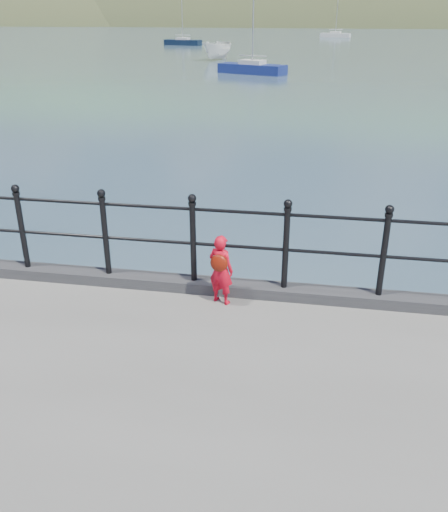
% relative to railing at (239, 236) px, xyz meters
% --- Properties ---
extents(ground, '(600.00, 600.00, 0.00)m').
position_rel_railing_xyz_m(ground, '(-0.00, 0.15, -1.82)').
color(ground, '#2D4251').
rests_on(ground, ground).
extents(kerb, '(60.00, 0.30, 0.15)m').
position_rel_railing_xyz_m(kerb, '(-0.00, -0.00, -0.75)').
color(kerb, '#28282B').
rests_on(kerb, quay).
extents(railing, '(18.11, 0.11, 1.20)m').
position_rel_railing_xyz_m(railing, '(0.00, 0.00, 0.00)').
color(railing, black).
rests_on(railing, kerb).
extents(far_shore, '(830.00, 200.00, 156.00)m').
position_rel_railing_xyz_m(far_shore, '(38.34, 239.56, -24.39)').
color(far_shore, '#333A21').
rests_on(far_shore, ground).
extents(child, '(0.40, 0.35, 0.93)m').
position_rel_railing_xyz_m(child, '(-0.18, -0.28, -0.35)').
color(child, red).
rests_on(child, quay).
extents(launch_white, '(3.05, 4.86, 1.76)m').
position_rel_railing_xyz_m(launch_white, '(-9.29, 48.53, -0.95)').
color(launch_white, white).
rests_on(launch_white, ground).
extents(sailboat_deep, '(5.42, 2.81, 7.83)m').
position_rel_railing_xyz_m(sailboat_deep, '(2.62, 98.78, -1.48)').
color(sailboat_deep, beige).
rests_on(sailboat_deep, ground).
extents(sailboat_port, '(5.45, 3.49, 7.67)m').
position_rel_railing_xyz_m(sailboat_port, '(-4.42, 36.78, -1.48)').
color(sailboat_port, navy).
rests_on(sailboat_port, ground).
extents(sailboat_left, '(5.34, 2.63, 7.41)m').
position_rel_railing_xyz_m(sailboat_left, '(-18.41, 71.63, -1.48)').
color(sailboat_left, black).
rests_on(sailboat_left, ground).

